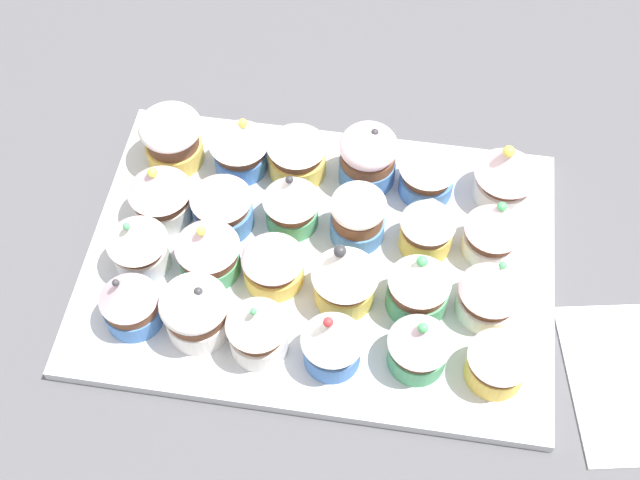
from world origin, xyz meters
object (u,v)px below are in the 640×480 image
object	(u,v)px
cupcake_19	(420,343)
cupcake_0	(507,171)
cupcake_3	(297,149)
cupcake_5	(172,137)
cupcake_17	(137,242)
cupcake_18	(500,356)
cupcake_4	(239,144)
cupcake_8	(358,215)
cupcake_11	(160,192)
cupcake_22	(195,311)
cupcake_9	(291,199)
cupcake_1	(429,168)
cupcake_23	(129,300)
cupcake_15	(273,257)
baking_tray	(320,260)
cupcake_6	(494,228)
cupcake_2	(368,156)
cupcake_16	(207,247)
cupcake_21	(257,326)
cupcake_7	(428,222)
cupcake_12	(491,289)
cupcake_10	(221,200)
cupcake_13	(419,284)
cupcake_20	(332,339)

from	to	relation	value
cupcake_19	cupcake_0	bearing A→B (deg)	-109.19
cupcake_3	cupcake_5	size ratio (longest dim) A/B	1.05
cupcake_17	cupcake_18	world-z (taller)	cupcake_17
cupcake_4	cupcake_8	xyz separation A→B (cm)	(-13.30, 6.80, -0.34)
cupcake_11	cupcake_0	bearing A→B (deg)	-167.32
cupcake_4	cupcake_22	distance (cm)	19.70
cupcake_9	cupcake_17	world-z (taller)	cupcake_9
cupcake_1	cupcake_23	world-z (taller)	same
cupcake_11	cupcake_22	bearing A→B (deg)	117.86
cupcake_3	cupcake_15	bearing A→B (deg)	89.73
baking_tray	cupcake_5	distance (cm)	20.41
cupcake_1	cupcake_6	size ratio (longest dim) A/B	0.96
cupcake_2	cupcake_22	bearing A→B (deg)	56.44
cupcake_4	cupcake_16	bearing A→B (deg)	88.31
cupcake_19	cupcake_21	size ratio (longest dim) A/B	0.91
cupcake_5	cupcake_6	size ratio (longest dim) A/B	0.89
cupcake_21	cupcake_22	world-z (taller)	cupcake_21
baking_tray	cupcake_17	xyz separation A→B (cm)	(17.13, 3.39, 4.39)
cupcake_2	cupcake_3	xyz separation A→B (cm)	(7.36, 0.18, -0.00)
cupcake_7	cupcake_17	distance (cm)	28.02
cupcake_18	cupcake_6	bearing A→B (deg)	-85.70
cupcake_11	cupcake_16	distance (cm)	8.39
cupcake_12	cupcake_15	world-z (taller)	cupcake_12
cupcake_21	cupcake_4	bearing A→B (deg)	-73.96
cupcake_17	cupcake_7	bearing A→B (deg)	-166.79
cupcake_3	cupcake_21	bearing A→B (deg)	89.81
cupcake_19	cupcake_22	world-z (taller)	cupcake_19
cupcake_12	cupcake_18	distance (cm)	6.86
cupcake_5	cupcake_10	xyz separation A→B (cm)	(-6.92, 7.45, 0.24)
baking_tray	cupcake_2	bearing A→B (deg)	-107.63
cupcake_6	cupcake_19	distance (cm)	14.66
cupcake_2	cupcake_13	bearing A→B (deg)	114.14
cupcake_18	cupcake_20	bearing A→B (deg)	2.50
cupcake_1	cupcake_18	distance (cm)	21.58
cupcake_8	cupcake_9	xyz separation A→B (cm)	(6.72, -0.51, 0.60)
cupcake_18	cupcake_23	world-z (taller)	same
cupcake_11	cupcake_22	size ratio (longest dim) A/B	1.13
cupcake_23	cupcake_18	bearing A→B (deg)	178.77
cupcake_2	cupcake_4	bearing A→B (deg)	2.11
cupcake_1	cupcake_5	bearing A→B (deg)	-0.57
cupcake_12	cupcake_19	bearing A→B (deg)	46.68
baking_tray	cupcake_15	distance (cm)	6.62
baking_tray	cupcake_10	xyz separation A→B (cm)	(10.30, -2.69, 4.37)
cupcake_6	cupcake_9	world-z (taller)	cupcake_9
cupcake_4	cupcake_9	xyz separation A→B (cm)	(-6.58, 6.29, 0.27)
cupcake_10	cupcake_22	world-z (taller)	cupcake_10
cupcake_8	cupcake_19	world-z (taller)	cupcake_19
cupcake_18	cupcake_8	bearing A→B (deg)	-43.42
cupcake_3	cupcake_21	xyz separation A→B (cm)	(0.07, 21.03, 0.48)
cupcake_11	cupcake_18	xyz separation A→B (cm)	(-34.13, 12.99, -0.06)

